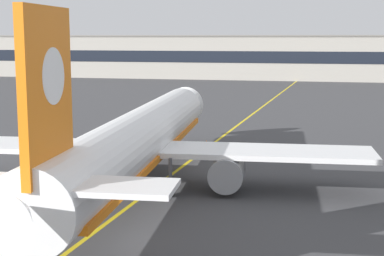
{
  "coord_description": "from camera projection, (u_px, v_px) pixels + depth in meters",
  "views": [
    {
      "loc": [
        10.32,
        -27.76,
        10.39
      ],
      "look_at": [
        1.97,
        9.52,
        4.46
      ],
      "focal_mm": 55.03,
      "sensor_mm": 36.0,
      "label": 1
    }
  ],
  "objects": [
    {
      "name": "ground_plane",
      "position": [
        115.0,
        239.0,
        30.59
      ],
      "size": [
        400.0,
        400.0,
        0.0
      ],
      "primitive_type": "plane",
      "color": "#3D3D3F"
    },
    {
      "name": "taxiway_centreline",
      "position": [
        217.0,
        141.0,
        59.52
      ],
      "size": [
        9.13,
        179.8,
        0.01
      ],
      "primitive_type": "cube",
      "rotation": [
        0.0,
        0.0,
        -0.05
      ],
      "color": "yellow",
      "rests_on": "ground"
    },
    {
      "name": "airliner_foreground",
      "position": [
        138.0,
        140.0,
        40.37
      ],
      "size": [
        32.26,
        41.53,
        11.65
      ],
      "color": "white",
      "rests_on": "ground"
    },
    {
      "name": "safety_cone_by_nose_gear",
      "position": [
        206.0,
        143.0,
        56.62
      ],
      "size": [
        0.44,
        0.44,
        0.55
      ],
      "color": "orange",
      "rests_on": "ground"
    },
    {
      "name": "terminal_building",
      "position": [
        261.0,
        57.0,
        145.78
      ],
      "size": [
        154.06,
        12.4,
        10.83
      ],
      "color": "#9E998E",
      "rests_on": "ground"
    }
  ]
}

